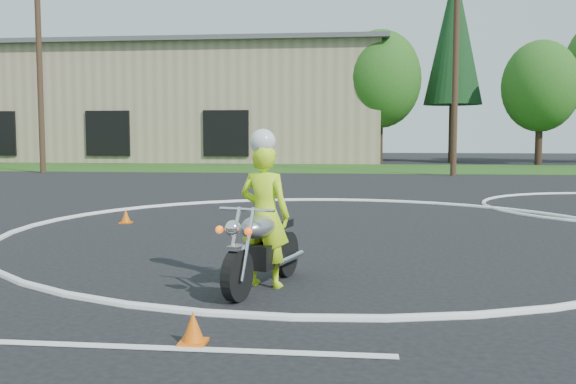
# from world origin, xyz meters

# --- Properties ---
(ground) EXTENTS (120.00, 120.00, 0.00)m
(ground) POSITION_xyz_m (0.00, 0.00, 0.00)
(ground) COLOR black
(ground) RESTS_ON ground
(grass_strip) EXTENTS (120.00, 10.00, 0.02)m
(grass_strip) POSITION_xyz_m (0.00, 27.00, 0.01)
(grass_strip) COLOR #1E4714
(grass_strip) RESTS_ON ground
(course_markings) EXTENTS (19.05, 19.05, 0.12)m
(course_markings) POSITION_xyz_m (2.17, 4.35, 0.01)
(course_markings) COLOR silver
(course_markings) RESTS_ON ground
(primary_motorcycle) EXTENTS (0.90, 1.95, 1.05)m
(primary_motorcycle) POSITION_xyz_m (-0.51, -1.70, 0.51)
(primary_motorcycle) COLOR black
(primary_motorcycle) RESTS_ON ground
(rider_primary_grp) EXTENTS (0.74, 0.59, 1.95)m
(rider_primary_grp) POSITION_xyz_m (-0.51, -1.57, 0.94)
(rider_primary_grp) COLOR #C8FF1A
(rider_primary_grp) RESTS_ON ground
(warehouse) EXTENTS (41.00, 17.00, 8.30)m
(warehouse) POSITION_xyz_m (-18.00, 39.99, 4.16)
(warehouse) COLOR tan
(warehouse) RESTS_ON ground
(utility_poles) EXTENTS (41.60, 1.12, 10.00)m
(utility_poles) POSITION_xyz_m (5.00, 21.00, 5.20)
(utility_poles) COLOR #473321
(utility_poles) RESTS_ON ground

